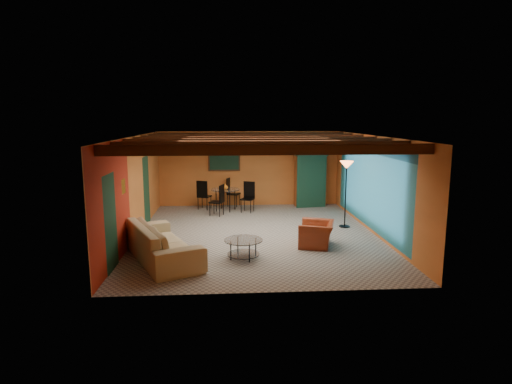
{
  "coord_description": "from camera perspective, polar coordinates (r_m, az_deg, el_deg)",
  "views": [
    {
      "loc": [
        -0.78,
        -11.39,
        3.19
      ],
      "look_at": [
        0.0,
        0.2,
        1.15
      ],
      "focal_mm": 29.87,
      "sensor_mm": 36.0,
      "label": 1
    }
  ],
  "objects": [
    {
      "name": "sofa",
      "position": [
        9.94,
        -12.48,
        -6.53
      ],
      "size": [
        2.16,
        2.99,
        0.81
      ],
      "primitive_type": "imported",
      "rotation": [
        0.0,
        0.0,
        2.01
      ],
      "color": "tan",
      "rests_on": "ground"
    },
    {
      "name": "armchair",
      "position": [
        10.82,
        8.14,
        -5.58
      ],
      "size": [
        1.07,
        1.15,
        0.62
      ],
      "primitive_type": "imported",
      "rotation": [
        0.0,
        0.0,
        -1.86
      ],
      "color": "maroon",
      "rests_on": "ground"
    },
    {
      "name": "room",
      "position": [
        11.55,
        0.03,
        5.85
      ],
      "size": [
        6.52,
        8.01,
        2.71
      ],
      "color": "gray",
      "rests_on": "ground"
    },
    {
      "name": "floor_lamp",
      "position": [
        12.68,
        11.91,
        -0.29
      ],
      "size": [
        0.5,
        0.5,
        1.96
      ],
      "primitive_type": null,
      "rotation": [
        0.0,
        0.0,
        -0.3
      ],
      "color": "black",
      "rests_on": "ground"
    },
    {
      "name": "armoire",
      "position": [
        15.54,
        7.25,
        1.47
      ],
      "size": [
        1.11,
        0.66,
        1.84
      ],
      "primitive_type": "cube",
      "rotation": [
        0.0,
        0.0,
        0.14
      ],
      "color": "brown",
      "rests_on": "ground"
    },
    {
      "name": "potted_plant",
      "position": [
        15.42,
        7.34,
        5.73
      ],
      "size": [
        0.49,
        0.44,
        0.48
      ],
      "primitive_type": "imported",
      "rotation": [
        0.0,
        0.0,
        -0.17
      ],
      "color": "#26661E",
      "rests_on": "armoire"
    },
    {
      "name": "painting",
      "position": [
        15.42,
        -4.29,
        4.2
      ],
      "size": [
        1.05,
        0.03,
        0.65
      ],
      "primitive_type": "cube",
      "color": "black",
      "rests_on": "wall_back"
    },
    {
      "name": "coffee_table",
      "position": [
        9.82,
        -1.69,
        -7.6
      ],
      "size": [
        1.15,
        1.15,
        0.45
      ],
      "primitive_type": null,
      "rotation": [
        0.0,
        0.0,
        -0.39
      ],
      "color": "white",
      "rests_on": "ground"
    },
    {
      "name": "vase",
      "position": [
        14.64,
        -4.13,
        1.86
      ],
      "size": [
        0.24,
        0.24,
        0.19
      ],
      "primitive_type": "imported",
      "rotation": [
        0.0,
        0.0,
        -0.4
      ],
      "color": "orange",
      "rests_on": "dining_table"
    },
    {
      "name": "ceiling_fan",
      "position": [
        11.44,
        0.07,
        5.81
      ],
      "size": [
        1.5,
        1.5,
        0.44
      ],
      "primitive_type": null,
      "color": "#472614",
      "rests_on": "ceiling"
    },
    {
      "name": "dining_table",
      "position": [
        14.74,
        -4.1,
        -0.51
      ],
      "size": [
        2.6,
        2.6,
        1.04
      ],
      "primitive_type": null,
      "rotation": [
        0.0,
        0.0,
        -0.38
      ],
      "color": "silver",
      "rests_on": "ground"
    }
  ]
}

